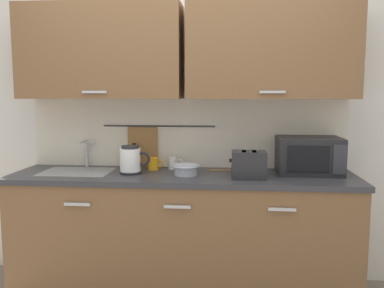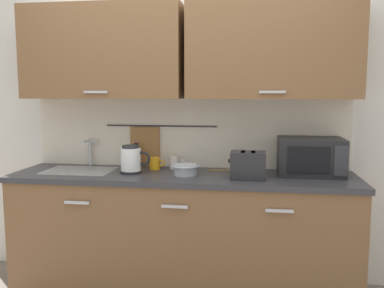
% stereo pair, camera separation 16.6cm
% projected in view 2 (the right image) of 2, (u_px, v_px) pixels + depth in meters
% --- Properties ---
extents(counter_unit, '(2.53, 0.64, 0.90)m').
position_uv_depth(counter_unit, '(181.00, 232.00, 3.08)').
color(counter_unit, brown).
rests_on(counter_unit, ground).
extents(back_wall_assembly, '(3.70, 0.41, 2.50)m').
position_uv_depth(back_wall_assembly, '(187.00, 89.00, 3.18)').
color(back_wall_assembly, silver).
rests_on(back_wall_assembly, ground).
extents(sink_faucet, '(0.09, 0.17, 0.22)m').
position_uv_depth(sink_faucet, '(89.00, 148.00, 3.35)').
color(sink_faucet, '#B2B5BA').
rests_on(sink_faucet, counter_unit).
extents(microwave, '(0.46, 0.35, 0.27)m').
position_uv_depth(microwave, '(311.00, 156.00, 2.98)').
color(microwave, black).
rests_on(microwave, counter_unit).
extents(electric_kettle, '(0.23, 0.16, 0.21)m').
position_uv_depth(electric_kettle, '(131.00, 160.00, 3.05)').
color(electric_kettle, black).
rests_on(electric_kettle, counter_unit).
extents(dish_soap_bottle, '(0.06, 0.06, 0.20)m').
position_uv_depth(dish_soap_bottle, '(136.00, 156.00, 3.30)').
color(dish_soap_bottle, yellow).
rests_on(dish_soap_bottle, counter_unit).
extents(mug_near_sink, '(0.12, 0.08, 0.09)m').
position_uv_depth(mug_near_sink, '(155.00, 163.00, 3.20)').
color(mug_near_sink, orange).
rests_on(mug_near_sink, counter_unit).
extents(mixing_bowl, '(0.21, 0.21, 0.08)m').
position_uv_depth(mixing_bowl, '(185.00, 169.00, 2.98)').
color(mixing_bowl, '#A5ADB7').
rests_on(mixing_bowl, counter_unit).
extents(toaster, '(0.26, 0.17, 0.19)m').
position_uv_depth(toaster, '(248.00, 165.00, 2.84)').
color(toaster, '#232326').
rests_on(toaster, counter_unit).
extents(mug_by_kettle, '(0.12, 0.08, 0.09)m').
position_uv_depth(mug_by_kettle, '(175.00, 163.00, 3.23)').
color(mug_by_kettle, silver).
rests_on(mug_by_kettle, counter_unit).
extents(wooden_spoon, '(0.28, 0.05, 0.01)m').
position_uv_depth(wooden_spoon, '(230.00, 170.00, 3.14)').
color(wooden_spoon, '#9E7042').
rests_on(wooden_spoon, counter_unit).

